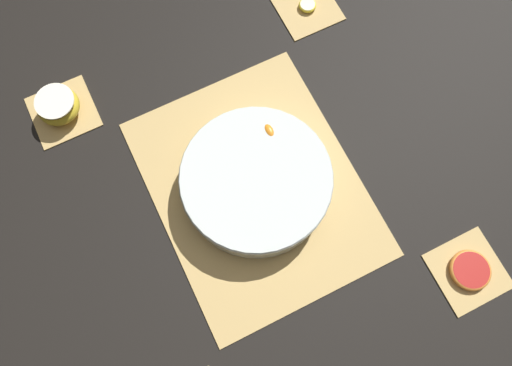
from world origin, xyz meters
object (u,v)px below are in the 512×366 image
apple_half (58,106)px  banana_coin_single (307,5)px  fruit_salad_bowl (256,181)px  grapefruit_slice (470,270)px

apple_half → banana_coin_single: 0.57m
fruit_salad_bowl → apple_half: fruit_salad_bowl is taller
banana_coin_single → grapefruit_slice: 0.64m
fruit_salad_bowl → grapefruit_slice: bearing=41.4°
apple_half → grapefruit_slice: (0.64, 0.57, -0.02)m
apple_half → banana_coin_single: apple_half is taller
apple_half → grapefruit_slice: apple_half is taller
banana_coin_single → fruit_salad_bowl: bearing=-41.4°
grapefruit_slice → banana_coin_single: bearing=-180.0°
apple_half → grapefruit_slice: size_ratio=1.10×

